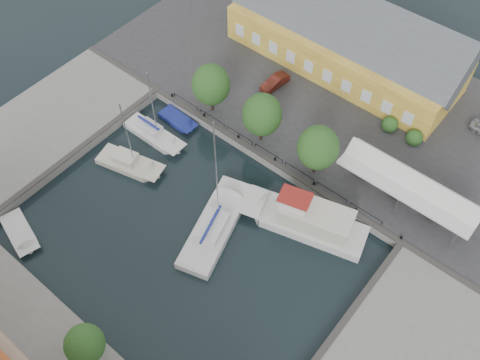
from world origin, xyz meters
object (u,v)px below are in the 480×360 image
(tent_canopy, at_px, (409,186))
(launch_sw, at_px, (20,233))
(west_boat_a, at_px, (154,135))
(west_boat_b, at_px, (129,164))
(car_red, at_px, (275,82))
(center_sailboat, at_px, (214,228))
(launch_nw, at_px, (178,120))
(warehouse, at_px, (343,37))
(trawler, at_px, (309,221))

(tent_canopy, xyz_separation_m, launch_sw, (-27.16, -26.36, -3.59))
(west_boat_a, xyz_separation_m, west_boat_b, (0.93, -4.60, -0.01))
(car_red, bearing_deg, tent_canopy, -6.69)
(west_boat_b, bearing_deg, west_boat_a, 101.39)
(car_red, bearing_deg, west_boat_a, -105.79)
(center_sailboat, height_order, launch_nw, center_sailboat)
(car_red, relative_size, launch_sw, 0.66)
(car_red, xyz_separation_m, launch_sw, (-7.31, -31.45, -1.55))
(tent_canopy, bearing_deg, car_red, 165.65)
(west_boat_a, bearing_deg, warehouse, 67.71)
(launch_sw, height_order, launch_nw, launch_sw)
(tent_canopy, relative_size, west_boat_b, 1.36)
(west_boat_a, bearing_deg, trawler, 3.53)
(tent_canopy, bearing_deg, launch_sw, -135.86)
(car_red, bearing_deg, center_sailboat, -61.89)
(launch_sw, bearing_deg, warehouse, 75.28)
(car_red, distance_m, launch_sw, 32.32)
(warehouse, xyz_separation_m, launch_nw, (-8.98, -19.53, -4.34))
(center_sailboat, bearing_deg, warehouse, 97.89)
(west_boat_a, relative_size, west_boat_b, 1.02)
(tent_canopy, bearing_deg, launch_nw, -167.51)
(center_sailboat, distance_m, trawler, 9.25)
(warehouse, xyz_separation_m, west_boat_a, (-9.41, -22.95, -4.16))
(trawler, relative_size, launch_nw, 2.58)
(warehouse, xyz_separation_m, car_red, (-3.26, -8.78, -2.79))
(launch_sw, bearing_deg, west_boat_b, 80.65)
(warehouse, bearing_deg, west_boat_b, -107.11)
(car_red, height_order, center_sailboat, center_sailboat)
(car_red, distance_m, trawler, 19.06)
(west_boat_a, distance_m, west_boat_b, 4.70)
(west_boat_b, bearing_deg, warehouse, 72.89)
(warehouse, height_order, launch_nw, warehouse)
(launch_sw, bearing_deg, trawler, 41.00)
(tent_canopy, relative_size, trawler, 1.08)
(west_boat_a, relative_size, launch_nw, 2.09)
(warehouse, relative_size, west_boat_a, 2.71)
(trawler, bearing_deg, car_red, 137.25)
(tent_canopy, height_order, car_red, tent_canopy)
(launch_nw, bearing_deg, launch_sw, -94.38)
(center_sailboat, bearing_deg, trawler, 41.93)
(tent_canopy, height_order, launch_sw, tent_canopy)
(warehouse, xyz_separation_m, launch_sw, (-10.57, -40.22, -4.34))
(west_boat_b, height_order, launch_sw, west_boat_b)
(center_sailboat, xyz_separation_m, west_boat_a, (-13.27, 4.92, -0.09))
(car_red, distance_m, west_boat_b, 19.54)
(warehouse, bearing_deg, launch_nw, -114.70)
(center_sailboat, relative_size, trawler, 1.16)
(trawler, bearing_deg, warehouse, 116.30)
(tent_canopy, bearing_deg, center_sailboat, -132.26)
(trawler, xyz_separation_m, west_boat_b, (-19.21, -5.84, -0.76))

